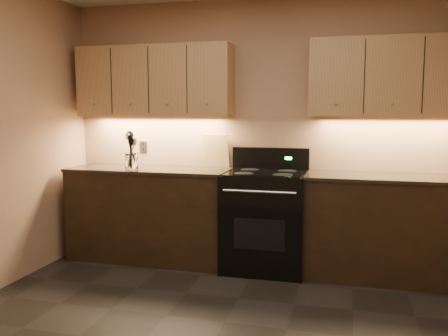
{
  "coord_description": "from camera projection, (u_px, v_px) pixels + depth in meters",
  "views": [
    {
      "loc": [
        0.81,
        -2.68,
        1.5
      ],
      "look_at": [
        -0.27,
        1.45,
        0.98
      ],
      "focal_mm": 38.0,
      "sensor_mm": 36.0,
      "label": 1
    }
  ],
  "objects": [
    {
      "name": "utensil_crock",
      "position": [
        132.0,
        162.0,
        4.64
      ],
      "size": [
        0.14,
        0.14,
        0.16
      ],
      "color": "white",
      "rests_on": "counter_left"
    },
    {
      "name": "upper_cab_left",
      "position": [
        154.0,
        81.0,
        4.79
      ],
      "size": [
        1.6,
        0.3,
        0.7
      ],
      "primitive_type": "cube",
      "color": "tan",
      "rests_on": "wall_back"
    },
    {
      "name": "black_spoon",
      "position": [
        131.0,
        153.0,
        4.64
      ],
      "size": [
        0.08,
        0.09,
        0.3
      ],
      "primitive_type": null,
      "rotation": [
        0.1,
        0.04,
        0.1
      ],
      "color": "black",
      "rests_on": "utensil_crock"
    },
    {
      "name": "upper_cab_right",
      "position": [
        392.0,
        77.0,
        4.22
      ],
      "size": [
        1.44,
        0.3,
        0.7
      ],
      "primitive_type": "cube",
      "color": "tan",
      "rests_on": "wall_back"
    },
    {
      "name": "counter_left",
      "position": [
        151.0,
        213.0,
        4.81
      ],
      "size": [
        1.62,
        0.62,
        0.93
      ],
      "color": "black",
      "rests_on": "ground"
    },
    {
      "name": "steel_skimmer",
      "position": [
        135.0,
        150.0,
        4.61
      ],
      "size": [
        0.18,
        0.16,
        0.37
      ],
      "primitive_type": null,
      "rotation": [
        -0.14,
        -0.25,
        -0.12
      ],
      "color": "silver",
      "rests_on": "utensil_crock"
    },
    {
      "name": "black_turner",
      "position": [
        131.0,
        151.0,
        4.6
      ],
      "size": [
        0.12,
        0.13,
        0.34
      ],
      "primitive_type": null,
      "rotation": [
        -0.11,
        -0.03,
        0.25
      ],
      "color": "black",
      "rests_on": "utensil_crock"
    },
    {
      "name": "wooden_spoon",
      "position": [
        129.0,
        153.0,
        4.63
      ],
      "size": [
        0.11,
        0.13,
        0.3
      ],
      "primitive_type": null,
      "rotation": [
        -0.15,
        0.21,
        0.34
      ],
      "color": "#DEC077",
      "rests_on": "utensil_crock"
    },
    {
      "name": "wall_back",
      "position": [
        264.0,
        131.0,
        4.72
      ],
      "size": [
        4.0,
        0.04,
        2.6
      ],
      "primitive_type": "cube",
      "color": "tan",
      "rests_on": "ground"
    },
    {
      "name": "outlet_plate",
      "position": [
        143.0,
        147.0,
        5.06
      ],
      "size": [
        0.08,
        0.01,
        0.12
      ],
      "primitive_type": "cube",
      "color": "#B2B5BA",
      "rests_on": "wall_back"
    },
    {
      "name": "steel_spatula",
      "position": [
        135.0,
        150.0,
        4.63
      ],
      "size": [
        0.19,
        0.12,
        0.36
      ],
      "primitive_type": null,
      "rotation": [
        0.07,
        -0.25,
        -0.39
      ],
      "color": "silver",
      "rests_on": "utensil_crock"
    },
    {
      "name": "cutting_board",
      "position": [
        216.0,
        151.0,
        4.83
      ],
      "size": [
        0.28,
        0.1,
        0.34
      ],
      "primitive_type": "cube",
      "rotation": [
        0.16,
        0.0,
        -0.14
      ],
      "color": "#DEC077",
      "rests_on": "counter_left"
    },
    {
      "name": "counter_right",
      "position": [
        387.0,
        227.0,
        4.24
      ],
      "size": [
        1.46,
        0.62,
        0.93
      ],
      "color": "black",
      "rests_on": "ground"
    },
    {
      "name": "stove",
      "position": [
        265.0,
        219.0,
        4.49
      ],
      "size": [
        0.76,
        0.68,
        1.14
      ],
      "color": "black",
      "rests_on": "ground"
    }
  ]
}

